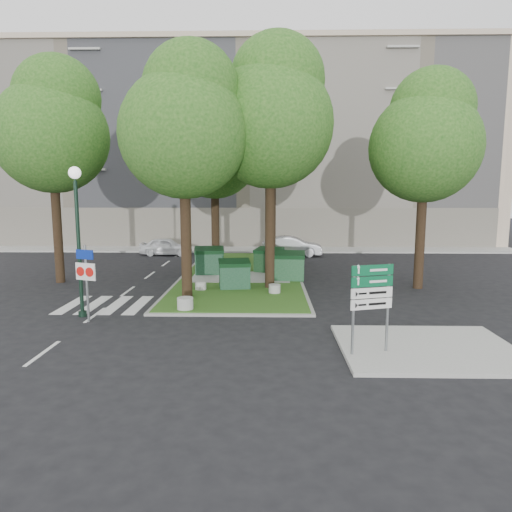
{
  "coord_description": "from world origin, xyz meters",
  "views": [
    {
      "loc": [
        1.83,
        -16.26,
        4.58
      ],
      "look_at": [
        1.43,
        1.59,
        2.0
      ],
      "focal_mm": 32.0,
      "sensor_mm": 36.0,
      "label": 1
    }
  ],
  "objects_px": {
    "dumpster_c": "(269,260)",
    "traffic_sign_pole": "(86,273)",
    "bollard_right": "(275,289)",
    "bollard_left": "(185,303)",
    "tree_street_right": "(427,137)",
    "dumpster_a": "(209,261)",
    "litter_bin": "(290,267)",
    "dumpster_b": "(234,274)",
    "directional_sign": "(371,295)",
    "tree_median_near_left": "(186,121)",
    "car_silver": "(292,246)",
    "tree_street_left": "(53,126)",
    "bollard_mid": "(201,285)",
    "dumpster_d": "(289,266)",
    "car_white": "(166,247)",
    "tree_median_mid": "(216,146)",
    "tree_median_near_right": "(272,112)",
    "tree_median_far": "(274,128)"
  },
  "relations": [
    {
      "from": "tree_median_mid",
      "to": "car_silver",
      "type": "relative_size",
      "value": 2.39
    },
    {
      "from": "bollard_mid",
      "to": "car_silver",
      "type": "relative_size",
      "value": 0.12
    },
    {
      "from": "directional_sign",
      "to": "traffic_sign_pole",
      "type": "bearing_deg",
      "value": 144.7
    },
    {
      "from": "dumpster_b",
      "to": "dumpster_c",
      "type": "bearing_deg",
      "value": 60.21
    },
    {
      "from": "tree_median_near_right",
      "to": "dumpster_c",
      "type": "bearing_deg",
      "value": 91.65
    },
    {
      "from": "dumpster_c",
      "to": "car_white",
      "type": "height_order",
      "value": "dumpster_c"
    },
    {
      "from": "dumpster_a",
      "to": "litter_bin",
      "type": "height_order",
      "value": "dumpster_a"
    },
    {
      "from": "litter_bin",
      "to": "tree_median_near_left",
      "type": "bearing_deg",
      "value": -129.34
    },
    {
      "from": "bollard_left",
      "to": "tree_street_right",
      "type": "bearing_deg",
      "value": 23.84
    },
    {
      "from": "tree_median_near_left",
      "to": "tree_median_mid",
      "type": "relative_size",
      "value": 1.05
    },
    {
      "from": "tree_median_near_left",
      "to": "litter_bin",
      "type": "bearing_deg",
      "value": 50.66
    },
    {
      "from": "car_white",
      "to": "car_silver",
      "type": "bearing_deg",
      "value": -90.3
    },
    {
      "from": "dumpster_a",
      "to": "bollard_left",
      "type": "xyz_separation_m",
      "value": [
        -0.0,
        -7.38,
        -0.48
      ]
    },
    {
      "from": "dumpster_a",
      "to": "tree_median_mid",
      "type": "bearing_deg",
      "value": 67.97
    },
    {
      "from": "bollard_left",
      "to": "directional_sign",
      "type": "xyz_separation_m",
      "value": [
        5.93,
        -4.55,
        1.42
      ]
    },
    {
      "from": "bollard_mid",
      "to": "car_white",
      "type": "relative_size",
      "value": 0.14
    },
    {
      "from": "tree_median_mid",
      "to": "bollard_left",
      "type": "height_order",
      "value": "tree_median_mid"
    },
    {
      "from": "bollard_left",
      "to": "dumpster_c",
      "type": "bearing_deg",
      "value": 68.3
    },
    {
      "from": "tree_median_near_left",
      "to": "litter_bin",
      "type": "height_order",
      "value": "tree_median_near_left"
    },
    {
      "from": "tree_median_near_right",
      "to": "litter_bin",
      "type": "xyz_separation_m",
      "value": [
        1.04,
        3.54,
        -7.53
      ]
    },
    {
      "from": "dumpster_c",
      "to": "car_silver",
      "type": "distance_m",
      "value": 7.15
    },
    {
      "from": "dumpster_a",
      "to": "car_silver",
      "type": "height_order",
      "value": "dumpster_a"
    },
    {
      "from": "tree_street_right",
      "to": "car_silver",
      "type": "height_order",
      "value": "tree_street_right"
    },
    {
      "from": "tree_median_far",
      "to": "car_silver",
      "type": "distance_m",
      "value": 8.48
    },
    {
      "from": "car_white",
      "to": "car_silver",
      "type": "distance_m",
      "value": 8.91
    },
    {
      "from": "tree_median_far",
      "to": "traffic_sign_pole",
      "type": "bearing_deg",
      "value": -117.31
    },
    {
      "from": "tree_median_near_left",
      "to": "tree_median_far",
      "type": "height_order",
      "value": "tree_median_far"
    },
    {
      "from": "tree_street_right",
      "to": "tree_median_near_right",
      "type": "bearing_deg",
      "value": -175.91
    },
    {
      "from": "tree_median_near_right",
      "to": "traffic_sign_pole",
      "type": "relative_size",
      "value": 4.21
    },
    {
      "from": "dumpster_c",
      "to": "traffic_sign_pole",
      "type": "xyz_separation_m",
      "value": [
        -6.37,
        -9.43,
        0.98
      ]
    },
    {
      "from": "tree_median_near_right",
      "to": "dumpster_a",
      "type": "height_order",
      "value": "tree_median_near_right"
    },
    {
      "from": "dumpster_a",
      "to": "bollard_mid",
      "type": "height_order",
      "value": "dumpster_a"
    },
    {
      "from": "bollard_left",
      "to": "bollard_mid",
      "type": "relative_size",
      "value": 1.2
    },
    {
      "from": "dumpster_c",
      "to": "directional_sign",
      "type": "xyz_separation_m",
      "value": [
        2.73,
        -12.6,
        0.99
      ]
    },
    {
      "from": "directional_sign",
      "to": "dumpster_b",
      "type": "bearing_deg",
      "value": 101.12
    },
    {
      "from": "tree_street_left",
      "to": "bollard_left",
      "type": "height_order",
      "value": "tree_street_left"
    },
    {
      "from": "traffic_sign_pole",
      "to": "car_silver",
      "type": "bearing_deg",
      "value": 83.74
    },
    {
      "from": "bollard_left",
      "to": "litter_bin",
      "type": "xyz_separation_m",
      "value": [
        4.36,
        7.6,
        0.12
      ]
    },
    {
      "from": "directional_sign",
      "to": "car_silver",
      "type": "relative_size",
      "value": 0.59
    },
    {
      "from": "bollard_mid",
      "to": "traffic_sign_pole",
      "type": "relative_size",
      "value": 0.19
    },
    {
      "from": "bollard_left",
      "to": "bollard_right",
      "type": "bearing_deg",
      "value": 39.7
    },
    {
      "from": "dumpster_a",
      "to": "dumpster_b",
      "type": "bearing_deg",
      "value": -72.58
    },
    {
      "from": "dumpster_d",
      "to": "traffic_sign_pole",
      "type": "xyz_separation_m",
      "value": [
        -7.39,
        -7.27,
        0.94
      ]
    },
    {
      "from": "tree_street_left",
      "to": "bollard_mid",
      "type": "bearing_deg",
      "value": -16.14
    },
    {
      "from": "tree_median_mid",
      "to": "directional_sign",
      "type": "relative_size",
      "value": 4.05
    },
    {
      "from": "bollard_left",
      "to": "traffic_sign_pole",
      "type": "bearing_deg",
      "value": -156.44
    },
    {
      "from": "bollard_right",
      "to": "bollard_left",
      "type": "bearing_deg",
      "value": -140.3
    },
    {
      "from": "dumpster_a",
      "to": "traffic_sign_pole",
      "type": "height_order",
      "value": "traffic_sign_pole"
    },
    {
      "from": "tree_street_right",
      "to": "dumpster_b",
      "type": "bearing_deg",
      "value": -175.46
    },
    {
      "from": "tree_street_left",
      "to": "bollard_left",
      "type": "distance_m",
      "value": 11.66
    }
  ]
}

